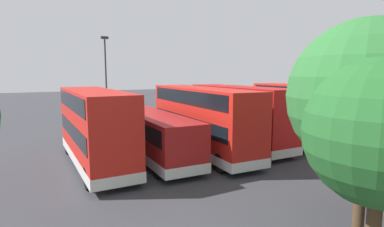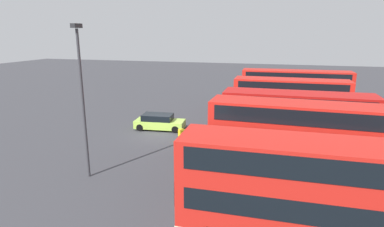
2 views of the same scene
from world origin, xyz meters
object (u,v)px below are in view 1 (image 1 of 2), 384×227
object	(u,v)px
bus_double_decker_third	(302,109)
bus_double_decker_far_end	(95,126)
box_truck_blue	(380,108)
bus_double_decker_near_end	(364,106)
waste_bin_yellow	(193,123)
bus_single_deck_second	(332,116)
bus_double_decker_fifth	(239,114)
bus_single_deck_seventh	(151,133)
bus_single_deck_fourth	(277,122)
bus_double_decker_sixth	(201,118)
car_hatchback_silver	(200,116)
lamp_post_tall	(106,76)

from	to	relation	value
bus_double_decker_third	bus_double_decker_far_end	size ratio (longest dim) A/B	0.97
bus_double_decker_third	box_truck_blue	bearing A→B (deg)	-175.10
bus_double_decker_near_end	waste_bin_yellow	bearing A→B (deg)	-33.64
bus_single_deck_second	bus_double_decker_third	distance (m)	3.87
bus_double_decker_fifth	bus_single_deck_seventh	size ratio (longest dim) A/B	0.90
bus_single_deck_second	bus_single_deck_fourth	world-z (taller)	same
bus_single_deck_seventh	waste_bin_yellow	world-z (taller)	bus_single_deck_seventh
bus_double_decker_sixth	bus_single_deck_second	bearing A→B (deg)	-177.43
box_truck_blue	car_hatchback_silver	xyz separation A→B (m)	(16.99, -10.25, -1.01)
car_hatchback_silver	bus_double_decker_third	bearing A→B (deg)	108.46
bus_double_decker_far_end	bus_single_deck_second	bearing A→B (deg)	-179.07
bus_single_deck_seventh	box_truck_blue	world-z (taller)	box_truck_blue
bus_single_deck_second	bus_double_decker_fifth	size ratio (longest dim) A/B	1.01
waste_bin_yellow	bus_double_decker_near_end	bearing A→B (deg)	146.36
bus_double_decker_fifth	bus_double_decker_far_end	distance (m)	10.60
car_hatchback_silver	lamp_post_tall	world-z (taller)	lamp_post_tall
bus_single_deck_second	lamp_post_tall	bearing A→B (deg)	-33.75
bus_single_deck_seventh	box_truck_blue	distance (m)	27.15
bus_single_deck_second	bus_double_decker_third	size ratio (longest dim) A/B	1.03
bus_double_decker_third	bus_double_decker_far_end	bearing A→B (deg)	1.34
car_hatchback_silver	waste_bin_yellow	xyz separation A→B (m)	(2.49, 2.94, -0.23)
bus_double_decker_near_end	bus_double_decker_third	distance (m)	7.48
bus_single_deck_second	bus_double_decker_fifth	distance (m)	10.79
bus_single_deck_second	waste_bin_yellow	bearing A→B (deg)	-40.18
bus_single_deck_fourth	waste_bin_yellow	distance (m)	9.41
bus_double_decker_third	bus_double_decker_sixth	xyz separation A→B (m)	(10.44, 0.70, 0.00)
bus_single_deck_fourth	bus_double_decker_far_end	bearing A→B (deg)	0.20
bus_double_decker_third	bus_single_deck_second	bearing A→B (deg)	179.02
bus_double_decker_third	lamp_post_tall	size ratio (longest dim) A/B	1.12
bus_double_decker_far_end	waste_bin_yellow	distance (m)	14.48
bus_double_decker_far_end	car_hatchback_silver	xyz separation A→B (m)	(-13.78, -11.79, -1.75)
bus_single_deck_second	bus_double_decker_far_end	world-z (taller)	bus_double_decker_far_end
bus_double_decker_near_end	bus_double_decker_far_end	world-z (taller)	same
bus_single_deck_fourth	bus_single_deck_seventh	distance (m)	10.78
box_truck_blue	bus_double_decker_third	bearing A→B (deg)	4.90
bus_double_decker_third	waste_bin_yellow	bearing A→B (deg)	-53.31
bus_double_decker_fifth	bus_single_deck_seventh	bearing A→B (deg)	-2.09
bus_single_deck_fourth	car_hatchback_silver	bearing A→B (deg)	-86.88
bus_double_decker_third	lamp_post_tall	xyz separation A→B (m)	(14.17, -11.93, 2.79)
bus_double_decker_near_end	bus_double_decker_sixth	size ratio (longest dim) A/B	1.03
bus_single_deck_second	bus_double_decker_sixth	bearing A→B (deg)	2.57
bus_single_deck_second	bus_single_deck_fourth	size ratio (longest dim) A/B	1.00
bus_single_deck_seventh	waste_bin_yellow	xyz separation A→B (m)	(-7.65, -8.48, -1.15)
bus_double_decker_far_end	waste_bin_yellow	xyz separation A→B (m)	(-11.29, -8.85, -1.97)
bus_double_decker_sixth	bus_single_deck_seventh	bearing A→B (deg)	-10.70
bus_single_deck_fourth	bus_single_deck_seventh	size ratio (longest dim) A/B	0.92
bus_single_deck_fourth	bus_single_deck_seventh	bearing A→B (deg)	-1.69
box_truck_blue	lamp_post_tall	world-z (taller)	lamp_post_tall
bus_double_decker_near_end	bus_single_deck_second	world-z (taller)	bus_double_decker_near_end
bus_single_deck_second	lamp_post_tall	size ratio (longest dim) A/B	1.15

